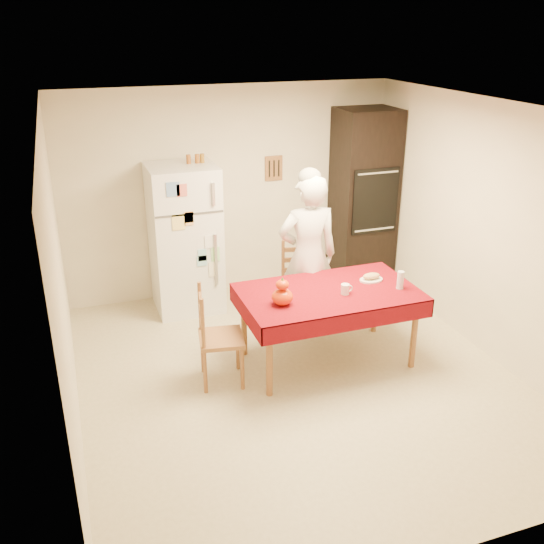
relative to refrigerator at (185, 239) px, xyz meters
name	(u,v)px	position (x,y,z in m)	size (l,w,h in m)	color
floor	(297,377)	(0.65, -1.88, -0.85)	(4.50, 4.50, 0.00)	tan
room_shell	(300,215)	(0.65, -1.88, 0.77)	(4.02, 4.52, 2.51)	beige
refrigerator	(185,239)	(0.00, 0.00, 0.00)	(0.75, 0.74, 1.70)	white
oven_cabinet	(363,199)	(2.28, 0.05, 0.25)	(0.70, 0.62, 2.20)	black
dining_table	(329,298)	(1.04, -1.68, -0.16)	(1.70, 1.00, 0.76)	brown
chair_far	(300,281)	(1.10, -0.82, -0.34)	(0.49, 0.48, 0.95)	brown
chair_left	(214,333)	(-0.10, -1.68, -0.34)	(0.46, 0.48, 0.95)	brown
seated_woman	(308,256)	(1.08, -1.05, 0.03)	(0.64, 0.42, 1.76)	silver
coffee_mug	(345,289)	(1.16, -1.79, -0.04)	(0.08, 0.08, 0.10)	silver
pumpkin_lower	(282,297)	(0.52, -1.81, -0.01)	(0.20, 0.20, 0.15)	#C34204
pumpkin_upper	(282,285)	(0.52, -1.81, 0.11)	(0.12, 0.12, 0.09)	#C44204
wine_glass	(400,280)	(1.72, -1.85, 0.00)	(0.07, 0.07, 0.18)	silver
bread_plate	(371,280)	(1.54, -1.59, -0.08)	(0.24, 0.24, 0.02)	white
bread_loaf	(371,276)	(1.54, -1.59, -0.04)	(0.18, 0.10, 0.06)	#9F744E
spice_jar_left	(188,159)	(0.10, 0.05, 0.90)	(0.05, 0.05, 0.10)	brown
spice_jar_mid	(197,159)	(0.20, 0.05, 0.90)	(0.05, 0.05, 0.10)	brown
spice_jar_right	(202,158)	(0.25, 0.05, 0.90)	(0.05, 0.05, 0.10)	#8A5D19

